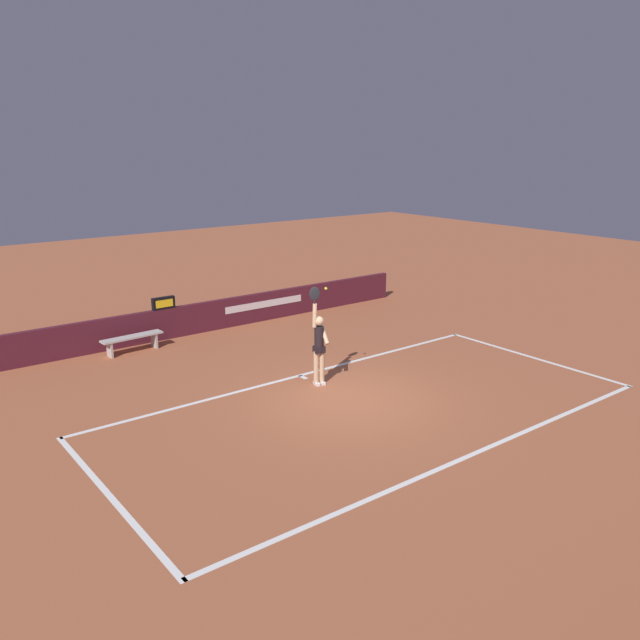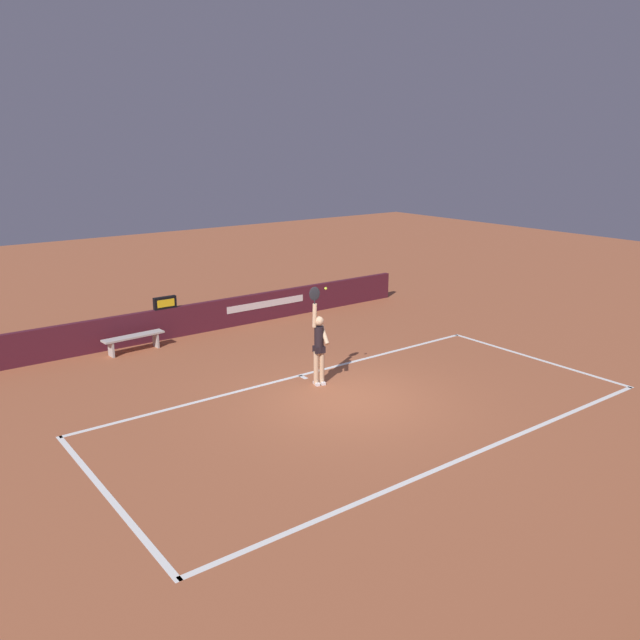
# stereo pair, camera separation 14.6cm
# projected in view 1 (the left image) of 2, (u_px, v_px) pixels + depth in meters

# --- Properties ---
(ground_plane) EXTENTS (60.00, 60.00, 0.00)m
(ground_plane) POSITION_uv_depth(u_px,v_px,m) (349.00, 399.00, 15.29)
(ground_plane) COLOR #A55837
(court_lines) EXTENTS (12.21, 5.72, 0.00)m
(court_lines) POSITION_uv_depth(u_px,v_px,m) (372.00, 409.00, 14.67)
(court_lines) COLOR white
(court_lines) RESTS_ON ground
(back_wall) EXTENTS (15.55, 0.18, 0.95)m
(back_wall) POSITION_uv_depth(u_px,v_px,m) (205.00, 317.00, 20.59)
(back_wall) COLOR #4E1925
(back_wall) RESTS_ON ground
(speed_display) EXTENTS (0.70, 0.16, 0.37)m
(speed_display) POSITION_uv_depth(u_px,v_px,m) (163.00, 303.00, 19.60)
(speed_display) COLOR black
(speed_display) RESTS_ON back_wall
(tennis_player) EXTENTS (0.46, 0.45, 2.51)m
(tennis_player) POSITION_uv_depth(u_px,v_px,m) (319.00, 344.00, 15.93)
(tennis_player) COLOR tan
(tennis_player) RESTS_ON ground
(tennis_ball) EXTENTS (0.07, 0.07, 0.07)m
(tennis_ball) POSITION_uv_depth(u_px,v_px,m) (326.00, 288.00, 15.39)
(tennis_ball) COLOR #C7E238
(courtside_bench_near) EXTENTS (1.81, 0.47, 0.49)m
(courtside_bench_near) POSITION_uv_depth(u_px,v_px,m) (132.00, 340.00, 18.56)
(courtside_bench_near) COLOR #BAB4AE
(courtside_bench_near) RESTS_ON ground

